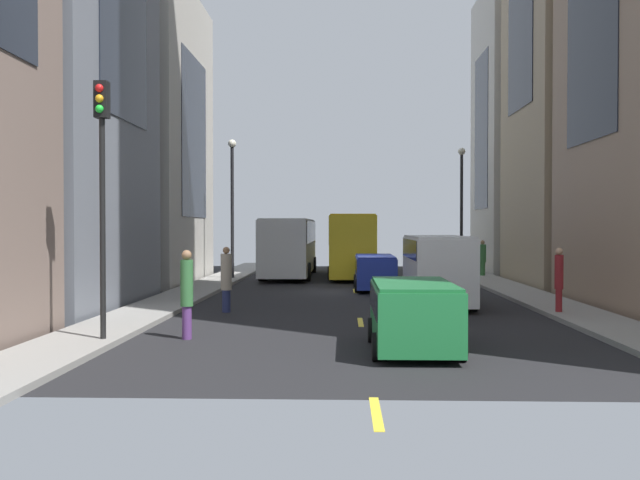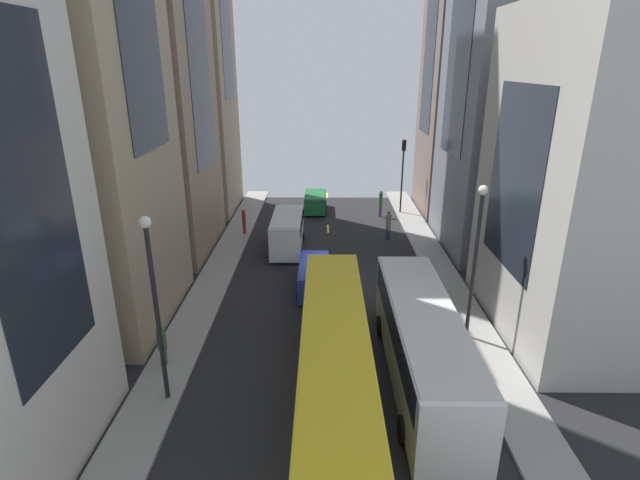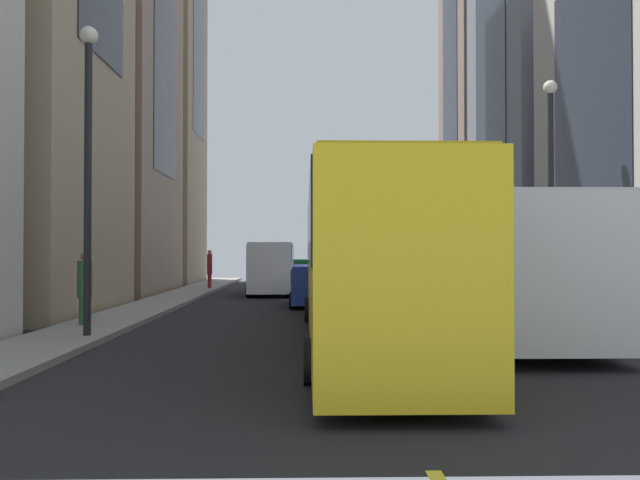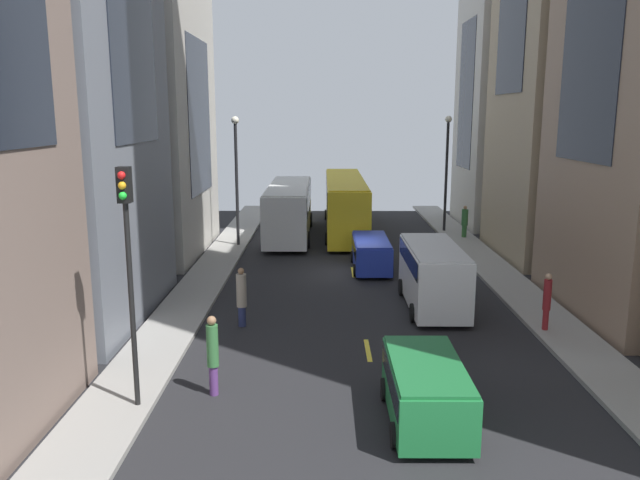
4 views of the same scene
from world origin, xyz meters
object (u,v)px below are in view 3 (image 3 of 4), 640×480
object	(u,v)px
city_bus_white	(491,258)
streetcar_yellow	(361,254)
car_green_0	(308,270)
pedestrian_crossing_mid	(85,287)
pedestrian_waiting_curb	(399,265)
delivery_van_white	(272,264)
pedestrian_walking_far	(210,267)
traffic_light_near_corner	(426,214)
car_blue_1	(314,282)
pedestrian_crossing_near	(414,269)

from	to	relation	value
city_bus_white	streetcar_yellow	distance (m)	4.14
car_green_0	pedestrian_crossing_mid	world-z (taller)	pedestrian_crossing_mid
streetcar_yellow	pedestrian_crossing_mid	world-z (taller)	streetcar_yellow
streetcar_yellow	pedestrian_waiting_curb	world-z (taller)	streetcar_yellow
streetcar_yellow	delivery_van_white	bearing A→B (deg)	-80.05
pedestrian_walking_far	traffic_light_near_corner	distance (m)	14.62
pedestrian_crossing_mid	city_bus_white	bearing A→B (deg)	132.98
car_green_0	pedestrian_walking_far	xyz separation A→B (m)	(5.37, 6.61, 0.32)
car_green_0	pedestrian_waiting_curb	xyz separation A→B (m)	(-5.69, 1.55, 0.30)
car_green_0	pedestrian_waiting_curb	bearing A→B (deg)	164.72
streetcar_yellow	traffic_light_near_corner	world-z (taller)	traffic_light_near_corner
car_blue_1	traffic_light_near_corner	world-z (taller)	traffic_light_near_corner
delivery_van_white	car_blue_1	distance (m)	6.73
pedestrian_walking_far	pedestrian_waiting_curb	distance (m)	12.16
car_green_0	streetcar_yellow	bearing A→B (deg)	92.50
streetcar_yellow	pedestrian_waiting_curb	bearing A→B (deg)	-100.22
delivery_van_white	car_green_0	distance (m)	9.83
delivery_van_white	car_green_0	world-z (taller)	delivery_van_white
delivery_van_white	traffic_light_near_corner	world-z (taller)	traffic_light_near_corner
pedestrian_walking_far	traffic_light_near_corner	size ratio (longest dim) A/B	0.33
car_blue_1	pedestrian_crossing_mid	size ratio (longest dim) A/B	2.34
car_green_0	pedestrian_waiting_curb	distance (m)	5.91
delivery_van_white	pedestrian_crossing_near	bearing A→B (deg)	-162.96
pedestrian_walking_far	pedestrian_crossing_near	distance (m)	11.03
delivery_van_white	pedestrian_waiting_curb	size ratio (longest dim) A/B	2.48
streetcar_yellow	car_green_0	bearing A→B (deg)	-87.50
pedestrian_crossing_mid	pedestrian_walking_far	bearing A→B (deg)	-135.55
car_blue_1	pedestrian_crossing_near	size ratio (longest dim) A/B	2.10
pedestrian_walking_far	pedestrian_waiting_curb	world-z (taller)	pedestrian_waiting_curb
car_green_0	pedestrian_walking_far	distance (m)	8.52
delivery_van_white	traffic_light_near_corner	bearing A→B (deg)	-136.17
pedestrian_waiting_curb	streetcar_yellow	bearing A→B (deg)	20.50
traffic_light_near_corner	pedestrian_waiting_curb	bearing A→B (deg)	26.32
city_bus_white	car_blue_1	distance (m)	9.87
streetcar_yellow	pedestrian_crossing_near	world-z (taller)	streetcar_yellow
city_bus_white	pedestrian_crossing_near	xyz separation A→B (m)	(-0.83, -17.34, -0.83)
car_green_0	traffic_light_near_corner	bearing A→B (deg)	175.29
car_green_0	pedestrian_crossing_mid	size ratio (longest dim) A/B	2.03
delivery_van_white	pedestrian_crossing_mid	size ratio (longest dim) A/B	2.88
city_bus_white	pedestrian_walking_far	xyz separation A→B (m)	(10.18, -18.09, -0.73)
car_blue_1	pedestrian_walking_far	xyz separation A→B (m)	(5.56, -9.43, 0.33)
pedestrian_crossing_mid	traffic_light_near_corner	world-z (taller)	traffic_light_near_corner
car_green_0	traffic_light_near_corner	world-z (taller)	traffic_light_near_corner
delivery_van_white	pedestrian_crossing_mid	distance (m)	14.88
delivery_van_white	car_green_0	size ratio (longest dim) A/B	1.42
pedestrian_crossing_near	pedestrian_crossing_mid	distance (m)	20.33
streetcar_yellow	pedestrian_walking_far	xyz separation A→B (m)	(6.53, -20.05, -0.85)
car_green_0	car_blue_1	world-z (taller)	car_green_0
pedestrian_waiting_curb	pedestrian_crossing_near	xyz separation A→B (m)	(0.05, 5.80, -0.08)
city_bus_white	pedestrian_walking_far	size ratio (longest dim) A/B	5.53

